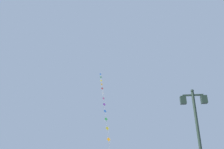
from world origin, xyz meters
name	(u,v)px	position (x,y,z in m)	size (l,w,h in m)	color
twin_lantern_lamp_post	(196,119)	(2.56, 8.56, 3.45)	(1.30, 0.28, 5.00)	#1E2D23
kite_train	(104,102)	(-5.17, 25.91, 9.02)	(5.64, 21.34, 17.54)	brown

